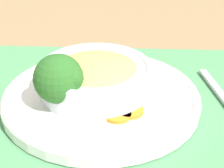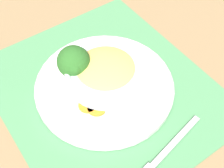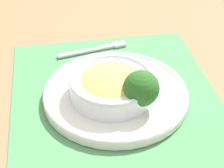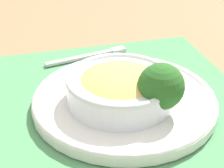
# 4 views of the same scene
# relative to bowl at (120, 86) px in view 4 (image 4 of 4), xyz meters

# --- Properties ---
(ground_plane) EXTENTS (4.00, 4.00, 0.00)m
(ground_plane) POSITION_rel_bowl_xyz_m (-0.01, 0.01, -0.05)
(ground_plane) COLOR #8C704C
(placemat) EXTENTS (0.51, 0.45, 0.00)m
(placemat) POSITION_rel_bowl_xyz_m (-0.01, 0.01, -0.05)
(placemat) COLOR #4C8C59
(placemat) RESTS_ON ground_plane
(plate) EXTENTS (0.31, 0.31, 0.02)m
(plate) POSITION_rel_bowl_xyz_m (-0.01, 0.01, -0.03)
(plate) COLOR white
(plate) RESTS_ON placemat
(bowl) EXTENTS (0.18, 0.18, 0.06)m
(bowl) POSITION_rel_bowl_xyz_m (0.00, 0.00, 0.00)
(bowl) COLOR silver
(bowl) RESTS_ON plate
(broccoli_floret) EXTENTS (0.07, 0.07, 0.08)m
(broccoli_floret) POSITION_rel_bowl_xyz_m (0.05, 0.05, 0.02)
(broccoli_floret) COLOR #84AD5B
(broccoli_floret) RESTS_ON plate
(carrot_slice_near) EXTENTS (0.04, 0.04, 0.01)m
(carrot_slice_near) POSITION_rel_bowl_xyz_m (-0.04, 0.07, -0.03)
(carrot_slice_near) COLOR orange
(carrot_slice_near) RESTS_ON plate
(carrot_slice_middle) EXTENTS (0.04, 0.04, 0.01)m
(carrot_slice_middle) POSITION_rel_bowl_xyz_m (-0.05, 0.06, -0.03)
(carrot_slice_middle) COLOR orange
(carrot_slice_middle) RESTS_ON plate
(fork) EXTENTS (0.05, 0.18, 0.01)m
(fork) POSITION_rel_bowl_xyz_m (-0.21, 0.00, -0.04)
(fork) COLOR #B7B7BC
(fork) RESTS_ON placemat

